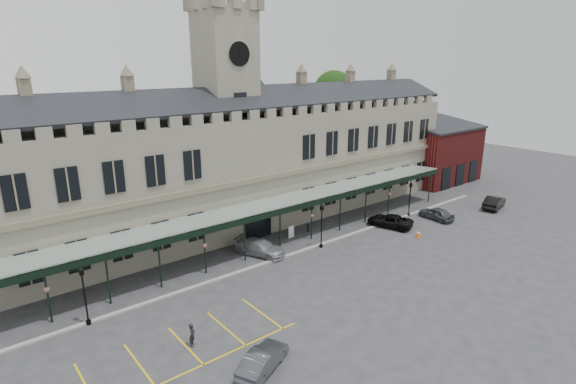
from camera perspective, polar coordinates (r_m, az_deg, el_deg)
ground at (r=38.53m, az=5.69°, el=-10.59°), size 140.00×140.00×0.00m
station_building at (r=48.24m, az=-7.39°, el=3.14°), size 60.00×10.36×17.30m
clock_tower at (r=47.24m, az=-7.75°, el=11.02°), size 5.60×5.60×24.80m
canopy at (r=42.72m, az=-1.23°, el=-4.20°), size 50.00×4.10×4.30m
brick_annex at (r=70.44m, az=18.41°, el=4.72°), size 12.40×8.36×9.23m
kerb at (r=42.19m, az=0.43°, el=-7.91°), size 60.00×0.40×0.12m
parking_markings at (r=30.50m, az=-12.48°, el=-18.92°), size 16.00×6.00×0.01m
tree_behind_mid at (r=59.10m, az=-5.60°, el=11.86°), size 6.00×6.00×16.00m
tree_behind_right at (r=69.15m, az=5.82°, el=12.52°), size 6.00×6.00×16.00m
lamp_post_left at (r=33.73m, az=-24.49°, el=-11.27°), size 0.42×0.42×4.42m
lamp_post_mid at (r=43.00m, az=4.29°, el=-3.75°), size 0.42×0.42×4.47m
lamp_post_right at (r=53.42m, az=15.25°, el=-0.47°), size 0.39×0.39×4.12m
traffic_cone at (r=47.90m, az=16.21°, el=-5.13°), size 0.49×0.49×0.78m
sign_board at (r=45.91m, az=0.41°, el=-5.10°), size 0.72×0.11×1.23m
bollard_left at (r=44.19m, az=-5.24°, el=-6.31°), size 0.15×0.15×0.85m
bollard_right at (r=47.49m, az=2.56°, el=-4.57°), size 0.16×0.16×0.88m
car_left_b at (r=27.93m, az=-3.23°, el=-20.52°), size 4.35×3.06×1.36m
car_taxi at (r=42.07m, az=-3.59°, el=-7.04°), size 3.79×5.33×1.43m
car_van at (r=50.03m, az=12.80°, el=-3.58°), size 3.76×5.35×1.36m
car_right_a at (r=53.72m, az=18.30°, el=-2.60°), size 1.87×4.18×1.39m
car_right_b at (r=60.24m, az=24.72°, el=-1.18°), size 4.97×2.70×1.55m
person_a at (r=30.34m, az=-12.07°, el=-17.31°), size 0.66×0.68×1.57m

